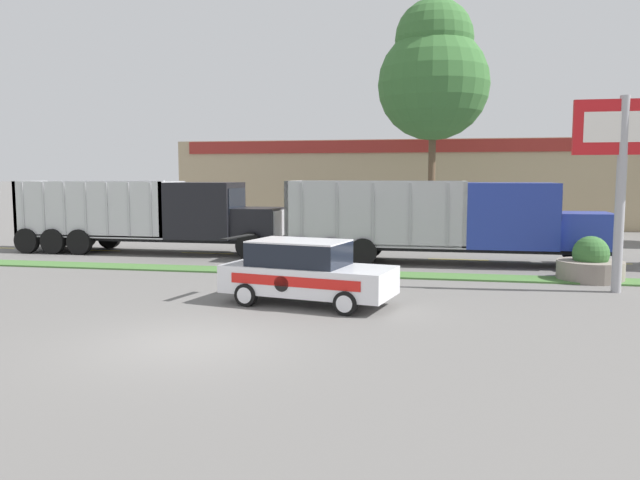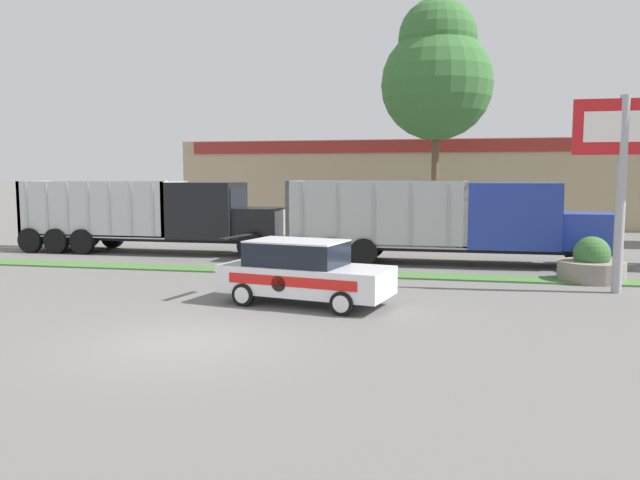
# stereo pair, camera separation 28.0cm
# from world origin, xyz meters

# --- Properties ---
(ground_plane) EXTENTS (600.00, 600.00, 0.00)m
(ground_plane) POSITION_xyz_m (0.00, 0.00, 0.00)
(ground_plane) COLOR slate
(grass_verge) EXTENTS (120.00, 1.26, 0.06)m
(grass_verge) POSITION_xyz_m (0.00, 9.39, 0.03)
(grass_verge) COLOR #477538
(grass_verge) RESTS_ON ground_plane
(centre_line_2) EXTENTS (2.40, 0.14, 0.01)m
(centre_line_2) POSITION_xyz_m (-10.48, 14.03, 0.00)
(centre_line_2) COLOR yellow
(centre_line_2) RESTS_ON ground_plane
(centre_line_3) EXTENTS (2.40, 0.14, 0.01)m
(centre_line_3) POSITION_xyz_m (-5.08, 14.03, 0.00)
(centre_line_3) COLOR yellow
(centre_line_3) RESTS_ON ground_plane
(centre_line_4) EXTENTS (2.40, 0.14, 0.01)m
(centre_line_4) POSITION_xyz_m (0.32, 14.03, 0.00)
(centre_line_4) COLOR yellow
(centre_line_4) RESTS_ON ground_plane
(centre_line_5) EXTENTS (2.40, 0.14, 0.01)m
(centre_line_5) POSITION_xyz_m (5.72, 14.03, 0.00)
(centre_line_5) COLOR yellow
(centre_line_5) RESTS_ON ground_plane
(centre_line_6) EXTENTS (2.40, 0.14, 0.01)m
(centre_line_6) POSITION_xyz_m (11.12, 14.03, 0.00)
(centre_line_6) COLOR yellow
(centre_line_6) RESTS_ON ground_plane
(dump_truck_lead) EXTENTS (12.19, 2.83, 3.20)m
(dump_truck_lead) POSITION_xyz_m (6.32, 12.80, 1.61)
(dump_truck_lead) COLOR black
(dump_truck_lead) RESTS_ON ground_plane
(dump_truck_trail) EXTENTS (11.79, 2.76, 3.21)m
(dump_truck_trail) POSITION_xyz_m (-6.48, 13.73, 1.59)
(dump_truck_trail) COLOR black
(dump_truck_trail) RESTS_ON ground_plane
(rally_car) EXTENTS (4.78, 2.75, 1.73)m
(rally_car) POSITION_xyz_m (1.51, 4.27, 0.86)
(rally_car) COLOR white
(rally_car) RESTS_ON ground_plane
(store_sign_post) EXTENTS (2.76, 0.28, 5.69)m
(store_sign_post) POSITION_xyz_m (10.10, 7.64, 4.06)
(store_sign_post) COLOR #9E9EA3
(store_sign_post) RESTS_ON ground_plane
(stone_planter) EXTENTS (2.10, 2.10, 1.46)m
(stone_planter) POSITION_xyz_m (9.82, 9.69, 0.52)
(stone_planter) COLOR gray
(stone_planter) RESTS_ON ground_plane
(store_building_backdrop) EXTENTS (34.27, 12.10, 5.73)m
(store_building_backdrop) POSITION_xyz_m (4.22, 34.86, 2.87)
(store_building_backdrop) COLOR tan
(store_building_backdrop) RESTS_ON ground_plane
(tree_behind_left) EXTENTS (5.85, 5.85, 12.57)m
(tree_behind_left) POSITION_xyz_m (4.45, 22.24, 8.76)
(tree_behind_left) COLOR brown
(tree_behind_left) RESTS_ON ground_plane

